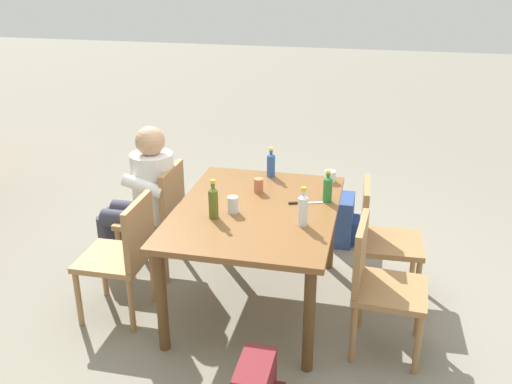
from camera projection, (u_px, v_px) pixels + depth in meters
ground_plane at (256, 303)px, 4.15m from camera, size 24.00×24.00×0.00m
dining_table at (256, 220)px, 3.89m from camera, size 1.41×1.08×0.75m
chair_far_right at (159, 213)px, 4.41m from camera, size 0.44×0.44×0.87m
chair_near_left at (378, 280)px, 3.51m from camera, size 0.47×0.47×0.87m
chair_near_right at (380, 235)px, 4.08m from camera, size 0.45×0.45×0.87m
chair_far_left at (124, 252)px, 3.84m from camera, size 0.44×0.44×0.87m
person_in_white_shirt at (144, 192)px, 4.37m from camera, size 0.47×0.61×1.18m
bottle_clear at (303, 209)px, 3.58m from camera, size 0.06×0.06×0.26m
bottle_blue at (271, 164)px, 4.37m from camera, size 0.06×0.06×0.23m
bottle_olive at (213, 202)px, 3.68m from camera, size 0.06×0.06×0.26m
bottle_green at (328, 188)px, 3.93m from camera, size 0.06×0.06×0.23m
cup_white at (330, 176)px, 4.29m from camera, size 0.08×0.08×0.08m
cup_glass at (233, 205)px, 3.78m from camera, size 0.07×0.07×0.11m
cup_terracotta at (259, 185)px, 4.10m from camera, size 0.07×0.07×0.10m
table_knife at (303, 203)px, 3.93m from camera, size 0.09×0.24×0.01m
backpack_by_near_side at (343, 220)px, 4.95m from camera, size 0.32×0.25×0.42m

